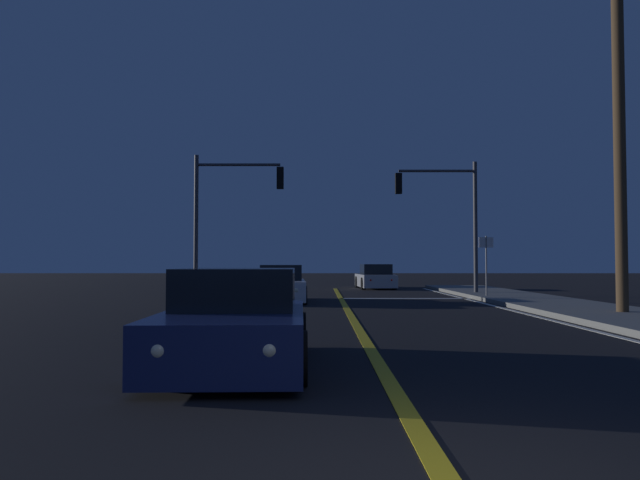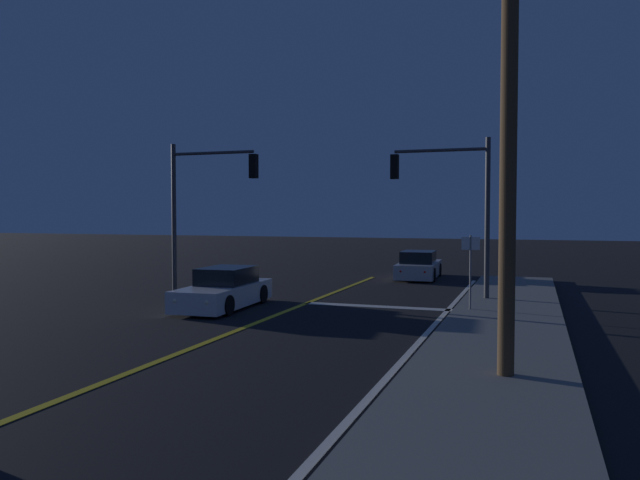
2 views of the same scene
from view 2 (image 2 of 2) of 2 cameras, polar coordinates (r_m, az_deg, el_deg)
sidewalk_right at (r=10.91m, az=14.81°, el=-13.90°), size 3.20×40.46×0.15m
lane_line_center at (r=13.23m, az=-16.33°, el=-11.32°), size 0.20×38.21×0.01m
lane_line_edge_right at (r=11.21m, az=5.06°, el=-13.75°), size 0.16×38.21×0.01m
stop_bar at (r=21.01m, az=5.41°, el=-6.14°), size 5.13×0.50×0.01m
car_lead_oncoming_silver at (r=30.38m, az=9.11°, el=-2.42°), size 2.04×4.66×1.34m
car_side_waiting_white at (r=20.89m, az=-8.82°, el=-4.61°), size 1.98×4.67×1.34m
traffic_signal_near_right at (r=22.67m, az=12.07°, el=4.21°), size 3.56×0.28×5.82m
traffic_signal_far_left at (r=24.34m, az=-10.78°, el=4.18°), size 3.69×0.28×5.87m
utility_pole_right at (r=12.13m, az=17.09°, el=15.32°), size 2.00×0.31×11.27m
street_sign_corner at (r=19.83m, az=13.72°, el=-1.91°), size 0.56×0.06×2.46m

